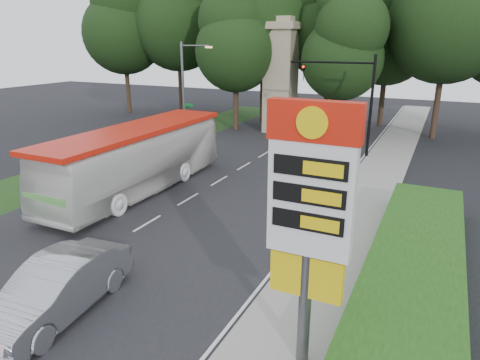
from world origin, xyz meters
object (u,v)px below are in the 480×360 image
at_px(transit_bus, 138,160).
at_px(monument, 281,75).
at_px(gas_station_pylon, 310,205).
at_px(streetlight_signs, 185,89).
at_px(sedan_silver, 57,289).
at_px(traffic_signal_mast, 353,91).

bearing_deg(transit_bus, monument, 85.69).
xyz_separation_m(gas_station_pylon, transit_bus, (-12.43, 9.10, -2.65)).
height_order(streetlight_signs, sedan_silver, streetlight_signs).
relative_size(traffic_signal_mast, transit_bus, 0.56).
xyz_separation_m(streetlight_signs, monument, (4.99, 7.99, 0.67)).
bearing_deg(transit_bus, gas_station_pylon, -36.77).
bearing_deg(traffic_signal_mast, sedan_silver, -99.53).
relative_size(gas_station_pylon, traffic_signal_mast, 0.95).
xyz_separation_m(gas_station_pylon, traffic_signal_mast, (-3.52, 22.00, 0.22)).
bearing_deg(sedan_silver, transit_bus, 110.15).
distance_m(streetlight_signs, transit_bus, 11.84).
height_order(gas_station_pylon, streetlight_signs, streetlight_signs).
xyz_separation_m(gas_station_pylon, monument, (-11.20, 28.01, 0.66)).
bearing_deg(gas_station_pylon, transit_bus, 143.80).
bearing_deg(monument, gas_station_pylon, -68.20).
xyz_separation_m(gas_station_pylon, sedan_silver, (-7.41, -1.21, -3.56)).
bearing_deg(transit_bus, streetlight_signs, 108.40).
relative_size(gas_station_pylon, sedan_silver, 1.27).
xyz_separation_m(gas_station_pylon, streetlight_signs, (-16.19, 20.01, -0.01)).
distance_m(monument, transit_bus, 19.23).
height_order(monument, transit_bus, monument).
relative_size(gas_station_pylon, monument, 0.68).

